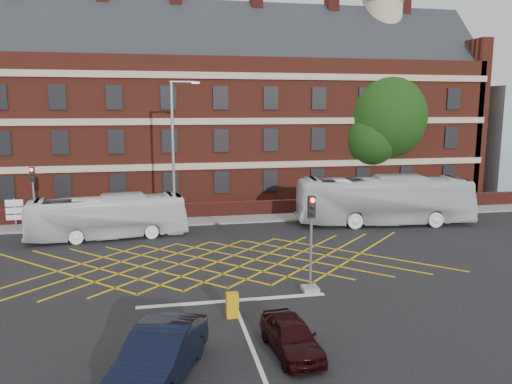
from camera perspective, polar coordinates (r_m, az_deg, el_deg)
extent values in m
plane|color=black|center=(24.74, -3.85, -9.34)|extent=(120.00, 120.00, 0.00)
cube|color=#5E2418|center=(45.37, -7.51, 6.93)|extent=(50.00, 12.00, 12.00)
cube|color=black|center=(45.50, -7.68, 14.50)|extent=(51.00, 10.61, 10.61)
cube|color=#B7A88C|center=(39.27, -6.96, 8.01)|extent=(50.00, 0.18, 0.50)
cube|color=black|center=(39.36, -6.92, 5.83)|extent=(1.20, 0.14, 1.80)
cube|color=#521B16|center=(46.21, -17.05, 19.74)|extent=(1.00, 1.40, 3.20)
cylinder|color=#B7A88C|center=(50.32, 14.19, 17.26)|extent=(3.60, 3.60, 6.00)
cube|color=#521B16|center=(37.10, -6.42, -2.10)|extent=(56.00, 0.50, 1.10)
cube|color=slate|center=(36.23, -6.28, -3.17)|extent=(60.00, 3.00, 0.12)
cube|color=#CC990C|center=(26.63, -4.41, -7.95)|extent=(8.22, 8.22, 0.02)
cube|color=silver|center=(21.48, -2.64, -12.29)|extent=(8.00, 0.30, 0.02)
cube|color=silver|center=(15.72, 1.13, -20.98)|extent=(0.15, 14.00, 0.02)
imported|color=silver|center=(32.35, -16.56, -2.73)|extent=(9.86, 3.28, 2.69)
imported|color=silver|center=(35.78, 14.43, -0.91)|extent=(12.42, 4.32, 3.39)
imported|color=black|center=(15.75, -11.01, -17.87)|extent=(3.31, 5.09, 1.59)
imported|color=black|center=(17.15, 4.07, -16.06)|extent=(1.69, 3.59, 1.19)
cylinder|color=black|center=(45.56, 13.96, 2.78)|extent=(0.90, 0.90, 5.72)
sphere|color=black|center=(45.28, 14.18, 8.32)|extent=(7.70, 7.70, 7.70)
sphere|color=black|center=(43.99, 12.76, 6.08)|extent=(5.01, 5.01, 5.01)
sphere|color=black|center=(46.69, 15.37, 6.65)|extent=(4.62, 4.62, 4.62)
cube|color=slate|center=(22.63, 6.20, -10.94)|extent=(0.70, 0.70, 0.20)
cylinder|color=gray|center=(22.11, 6.27, -6.93)|extent=(0.12, 0.12, 3.50)
cube|color=black|center=(21.62, 6.37, -1.71)|extent=(0.30, 0.25, 0.95)
sphere|color=#FF0C05|center=(21.43, 6.50, -0.94)|extent=(0.20, 0.20, 0.20)
cube|color=slate|center=(35.77, -23.81, -4.04)|extent=(0.70, 0.70, 0.20)
cylinder|color=gray|center=(35.44, -23.98, -1.45)|extent=(0.12, 0.12, 3.50)
cube|color=black|center=(35.14, -24.21, 1.84)|extent=(0.30, 0.25, 0.95)
sphere|color=#FF0C05|center=(34.97, -24.30, 2.33)|extent=(0.20, 0.20, 0.20)
cube|color=slate|center=(32.93, -9.21, -4.46)|extent=(1.00, 1.00, 0.20)
cylinder|color=gray|center=(32.13, -9.44, 3.72)|extent=(0.18, 0.18, 9.63)
cylinder|color=gray|center=(32.04, -8.40, 12.35)|extent=(1.60, 0.12, 0.12)
cube|color=gray|center=(32.09, -6.93, 12.29)|extent=(0.50, 0.20, 0.12)
cylinder|color=gray|center=(36.35, -25.80, -2.36)|extent=(0.10, 0.10, 2.20)
cube|color=silver|center=(36.13, -25.93, -1.15)|extent=(1.10, 0.06, 0.45)
cube|color=silver|center=(36.22, -25.87, -1.92)|extent=(1.10, 0.06, 0.40)
cube|color=silver|center=(36.31, -25.82, -2.62)|extent=(1.10, 0.06, 0.35)
cube|color=#C4900B|center=(19.77, -2.73, -12.78)|extent=(0.46, 0.36, 0.98)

